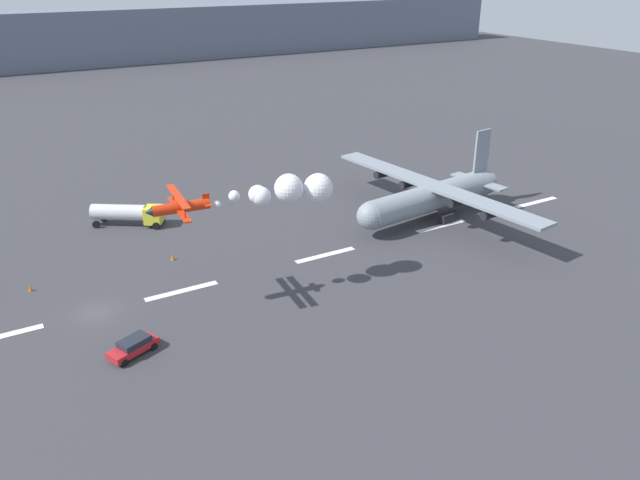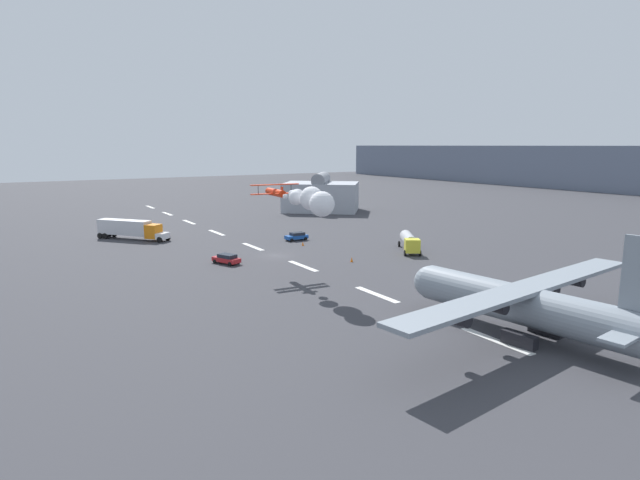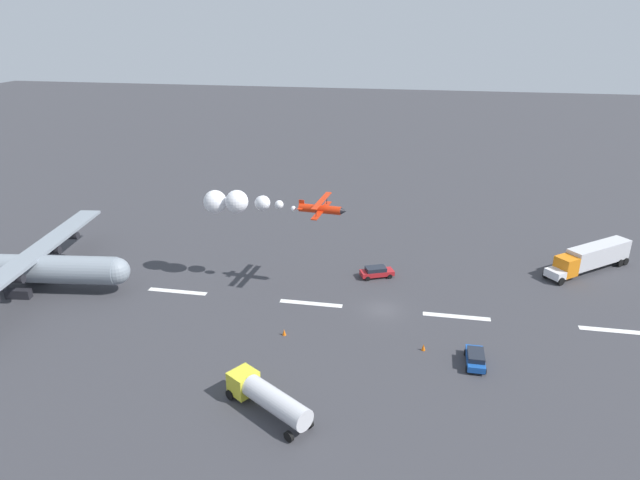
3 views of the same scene
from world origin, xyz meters
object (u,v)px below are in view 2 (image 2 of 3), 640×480
object	(u,v)px
followme_car_yellow	(227,259)
traffic_cone_near	(303,244)
cargo_transport_plane	(516,301)
fuel_tanker_truck	(409,241)
airport_staff_sedan	(297,236)
traffic_cone_far	(352,260)
stunt_biplane_red	(308,199)
semi_truck_orange	(131,228)

from	to	relation	value
followme_car_yellow	traffic_cone_near	bearing A→B (deg)	111.06
cargo_transport_plane	fuel_tanker_truck	distance (m)	40.22
fuel_tanker_truck	airport_staff_sedan	distance (m)	22.25
followme_car_yellow	traffic_cone_far	bearing A→B (deg)	62.16
stunt_biplane_red	traffic_cone_far	xyz separation A→B (m)	(-8.47, 12.86, -10.79)
cargo_transport_plane	airport_staff_sedan	size ratio (longest dim) A/B	8.37
followme_car_yellow	cargo_transport_plane	bearing A→B (deg)	15.52
traffic_cone_near	followme_car_yellow	bearing A→B (deg)	-68.94
cargo_transport_plane	semi_truck_orange	size ratio (longest dim) A/B	2.71
airport_staff_sedan	traffic_cone_near	size ratio (longest dim) A/B	5.74
semi_truck_orange	fuel_tanker_truck	bearing A→B (deg)	45.77
traffic_cone_near	airport_staff_sedan	bearing A→B (deg)	162.26
traffic_cone_near	stunt_biplane_red	bearing A→B (deg)	-28.54
fuel_tanker_truck	airport_staff_sedan	world-z (taller)	fuel_tanker_truck
traffic_cone_near	fuel_tanker_truck	bearing A→B (deg)	43.03
fuel_tanker_truck	traffic_cone_near	distance (m)	19.02
stunt_biplane_red	semi_truck_orange	size ratio (longest dim) A/B	1.45
semi_truck_orange	traffic_cone_near	distance (m)	33.91
cargo_transport_plane	airport_staff_sedan	bearing A→B (deg)	172.77
cargo_transport_plane	airport_staff_sedan	distance (m)	55.50
traffic_cone_far	traffic_cone_near	bearing A→B (deg)	179.12
fuel_tanker_truck	followme_car_yellow	size ratio (longest dim) A/B	1.87
semi_truck_orange	followme_car_yellow	distance (m)	30.60
stunt_biplane_red	fuel_tanker_truck	distance (m)	29.52
followme_car_yellow	traffic_cone_far	distance (m)	19.23
stunt_biplane_red	traffic_cone_near	bearing A→B (deg)	151.46
stunt_biplane_red	fuel_tanker_truck	bearing A→B (deg)	111.42
semi_truck_orange	airport_staff_sedan	size ratio (longest dim) A/B	3.08
stunt_biplane_red	followme_car_yellow	distance (m)	20.70
stunt_biplane_red	traffic_cone_near	size ratio (longest dim) A/B	25.65
followme_car_yellow	traffic_cone_far	world-z (taller)	followme_car_yellow
stunt_biplane_red	semi_truck_orange	world-z (taller)	stunt_biplane_red
stunt_biplane_red	traffic_cone_near	world-z (taller)	stunt_biplane_red
semi_truck_orange	stunt_biplane_red	bearing A→B (deg)	14.07
cargo_transport_plane	traffic_cone_near	bearing A→B (deg)	173.94
airport_staff_sedan	semi_truck_orange	bearing A→B (deg)	-123.59
fuel_tanker_truck	airport_staff_sedan	size ratio (longest dim) A/B	2.14
stunt_biplane_red	fuel_tanker_truck	size ratio (longest dim) A/B	2.09
fuel_tanker_truck	traffic_cone_far	distance (m)	13.37
cargo_transport_plane	airport_staff_sedan	xyz separation A→B (m)	(-55.00, 6.98, -2.46)
airport_staff_sedan	fuel_tanker_truck	bearing A→B (deg)	30.40
followme_car_yellow	airport_staff_sedan	world-z (taller)	same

